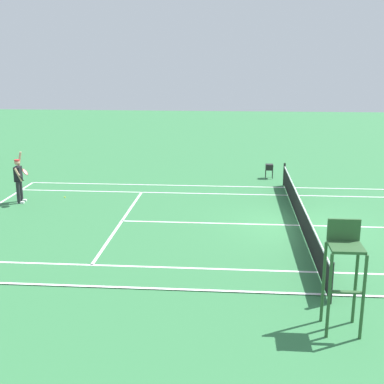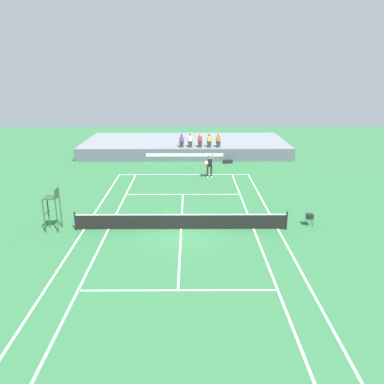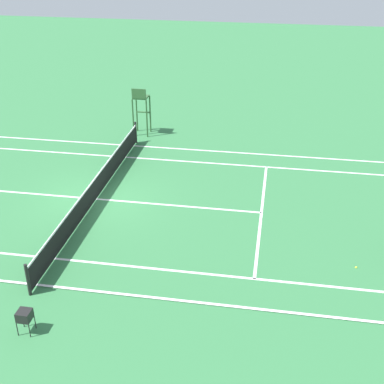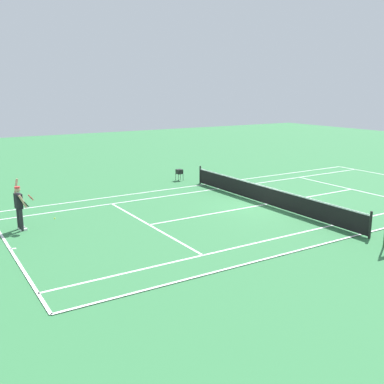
{
  "view_description": "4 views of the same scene",
  "coord_description": "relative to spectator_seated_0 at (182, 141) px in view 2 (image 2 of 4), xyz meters",
  "views": [
    {
      "loc": [
        -17.51,
        2.44,
        5.8
      ],
      "look_at": [
        0.64,
        3.88,
        1.0
      ],
      "focal_mm": 47.87,
      "sensor_mm": 36.0,
      "label": 1
    },
    {
      "loc": [
        0.5,
        -20.65,
        8.79
      ],
      "look_at": [
        0.64,
        3.88,
        1.0
      ],
      "focal_mm": 36.98,
      "sensor_mm": 36.0,
      "label": 2
    },
    {
      "loc": [
        17.25,
        6.71,
        9.78
      ],
      "look_at": [
        0.64,
        3.88,
        1.0
      ],
      "focal_mm": 49.43,
      "sensor_mm": 36.0,
      "label": 3
    },
    {
      "loc": [
        -16.01,
        14.24,
        5.56
      ],
      "look_at": [
        0.64,
        3.88,
        1.0
      ],
      "focal_mm": 41.45,
      "sensor_mm": 36.0,
      "label": 4
    }
  ],
  "objects": [
    {
      "name": "spectator_seated_4",
      "position": [
        3.63,
        0.0,
        0.0
      ],
      "size": [
        0.44,
        0.6,
        1.27
      ],
      "color": "#474C56",
      "rests_on": "bleacher_platform"
    },
    {
      "name": "spectator_seated_3",
      "position": [
        2.73,
        0.0,
        0.0
      ],
      "size": [
        0.44,
        0.6,
        1.27
      ],
      "color": "#474C56",
      "rests_on": "bleacher_platform"
    },
    {
      "name": "umpire_chair",
      "position": [
        -6.79,
        -18.0,
        -0.27
      ],
      "size": [
        0.77,
        0.77,
        2.44
      ],
      "color": "#2D562D",
      "rests_on": "ground"
    },
    {
      "name": "net",
      "position": [
        0.31,
        -18.0,
        -1.3
      ],
      "size": [
        11.98,
        0.1,
        1.07
      ],
      "color": "black",
      "rests_on": "ground"
    },
    {
      "name": "equipment_bag",
      "position": [
        4.43,
        -1.88,
        -1.66
      ],
      "size": [
        0.94,
        0.47,
        0.32
      ],
      "color": "black",
      "rests_on": "ground"
    },
    {
      "name": "tennis_player",
      "position": [
        2.43,
        -6.92,
        -0.83
      ],
      "size": [
        0.76,
        0.67,
        2.08
      ],
      "color": "#232328",
      "rests_on": "ground"
    },
    {
      "name": "spectator_seated_1",
      "position": [
        0.85,
        0.0,
        0.0
      ],
      "size": [
        0.44,
        0.6,
        1.27
      ],
      "color": "#474C56",
      "rests_on": "bleacher_platform"
    },
    {
      "name": "bleacher_platform",
      "position": [
        0.31,
        3.95,
        -1.22
      ],
      "size": [
        21.4,
        9.83,
        1.21
      ],
      "primitive_type": "cube",
      "color": "gray",
      "rests_on": "ground"
    },
    {
      "name": "ball_hopper",
      "position": [
        7.72,
        -17.41,
        -1.25
      ],
      "size": [
        0.36,
        0.36,
        0.7
      ],
      "color": "black",
      "rests_on": "ground"
    },
    {
      "name": "tennis_ball",
      "position": [
        3.3,
        -8.49,
        -1.79
      ],
      "size": [
        0.07,
        0.07,
        0.07
      ],
      "primitive_type": "sphere",
      "color": "#D1E533",
      "rests_on": "ground"
    },
    {
      "name": "court",
      "position": [
        0.31,
        -18.0,
        -1.81
      ],
      "size": [
        11.08,
        23.88,
        0.03
      ],
      "color": "#337542",
      "rests_on": "ground"
    },
    {
      "name": "spectator_seated_2",
      "position": [
        1.82,
        0.0,
        0.0
      ],
      "size": [
        0.44,
        0.6,
        1.27
      ],
      "color": "#474C56",
      "rests_on": "bleacher_platform"
    },
    {
      "name": "barrier_wall",
      "position": [
        0.31,
        -1.08,
        -1.22
      ],
      "size": [
        21.4,
        0.25,
        1.21
      ],
      "color": "#565B66",
      "rests_on": "ground"
    },
    {
      "name": "spectator_seated_0",
      "position": [
        0.0,
        0.0,
        0.0
      ],
      "size": [
        0.44,
        0.6,
        1.27
      ],
      "color": "#474C56",
      "rests_on": "bleacher_platform"
    },
    {
      "name": "ground_plane",
      "position": [
        0.31,
        -18.0,
        -1.82
      ],
      "size": [
        80.0,
        80.0,
        0.0
      ],
      "primitive_type": "plane",
      "color": "#337542"
    }
  ]
}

